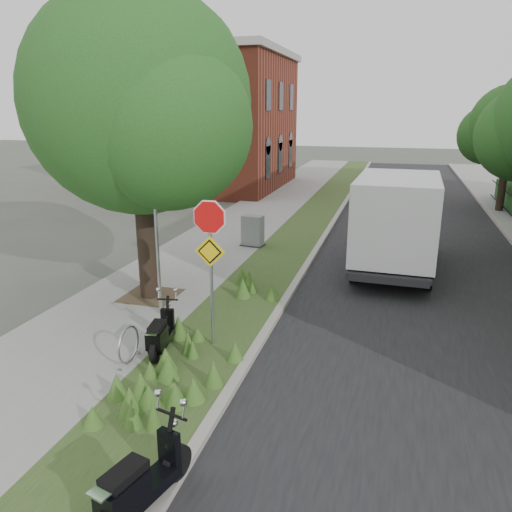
{
  "coord_description": "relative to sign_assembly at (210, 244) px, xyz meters",
  "views": [
    {
      "loc": [
        2.1,
        -8.4,
        4.92
      ],
      "look_at": [
        -1.23,
        3.33,
        1.3
      ],
      "focal_mm": 35.0,
      "sensor_mm": 36.0,
      "label": 1
    }
  ],
  "objects": [
    {
      "name": "far_tree_c",
      "position": [
        8.34,
        17.46,
        1.63
      ],
      "size": [
        4.37,
        3.89,
        5.93
      ],
      "color": "black",
      "rests_on": "ground"
    },
    {
      "name": "scooter_far",
      "position": [
        0.75,
        -4.62,
        -1.82
      ],
      "size": [
        0.63,
        1.64,
        0.8
      ],
      "color": "black",
      "rests_on": "ground"
    },
    {
      "name": "street_tree_main",
      "position": [
        -2.68,
        2.28,
        2.48
      ],
      "size": [
        6.21,
        5.54,
        7.66
      ],
      "color": "black",
      "rests_on": "ground"
    },
    {
      "name": "road",
      "position": [
        4.4,
        9.42,
        -2.32
      ],
      "size": [
        7.0,
        60.0,
        0.01
      ],
      "primitive_type": "cube",
      "color": "black",
      "rests_on": "ground"
    },
    {
      "name": "ground",
      "position": [
        1.4,
        -0.58,
        -2.33
      ],
      "size": [
        120.0,
        120.0,
        0.0
      ],
      "primitive_type": "plane",
      "color": "#4C5147",
      "rests_on": "ground"
    },
    {
      "name": "sidewalk_near",
      "position": [
        -2.85,
        9.42,
        -2.27
      ],
      "size": [
        3.5,
        60.0,
        0.12
      ],
      "primitive_type": "cube",
      "color": "gray",
      "rests_on": "ground"
    },
    {
      "name": "box_truck",
      "position": [
        3.56,
        6.67,
        -0.65
      ],
      "size": [
        2.44,
        5.75,
        2.57
      ],
      "color": "#262628",
      "rests_on": "ground"
    },
    {
      "name": "scooter_near",
      "position": [
        -0.87,
        -0.68,
        -1.86
      ],
      "size": [
        0.47,
        1.51,
        0.72
      ],
      "color": "black",
      "rests_on": "ground"
    },
    {
      "name": "bare_post",
      "position": [
        -1.8,
        1.22,
        -0.21
      ],
      "size": [
        0.08,
        0.08,
        4.0
      ],
      "color": "#A5A8AD",
      "rests_on": "ground"
    },
    {
      "name": "sign_assembly",
      "position": [
        0.0,
        0.0,
        0.0
      ],
      "size": [
        0.94,
        0.08,
        3.22
      ],
      "color": "#A5A8AD",
      "rests_on": "ground"
    },
    {
      "name": "bike_hoop",
      "position": [
        -1.3,
        -1.18,
        -1.83
      ],
      "size": [
        0.06,
        0.78,
        0.77
      ],
      "color": "#A5A8AD",
      "rests_on": "ground"
    },
    {
      "name": "brick_building",
      "position": [
        -8.1,
        21.42,
        1.88
      ],
      "size": [
        9.4,
        10.4,
        8.3
      ],
      "color": "brown",
      "rests_on": "ground"
    },
    {
      "name": "verge",
      "position": [
        -0.1,
        9.42,
        -2.27
      ],
      "size": [
        2.0,
        60.0,
        0.12
      ],
      "primitive_type": "cube",
      "color": "#2F471E",
      "rests_on": "ground"
    },
    {
      "name": "kerb_near",
      "position": [
        0.9,
        9.42,
        -2.26
      ],
      "size": [
        0.2,
        60.0,
        0.13
      ],
      "primitive_type": "cube",
      "color": "#9E9991",
      "rests_on": "ground"
    },
    {
      "name": "utility_cabinet",
      "position": [
        -1.4,
        7.85,
        -1.68
      ],
      "size": [
        0.89,
        0.65,
        1.11
      ],
      "color": "#262628",
      "rests_on": "ground"
    }
  ]
}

